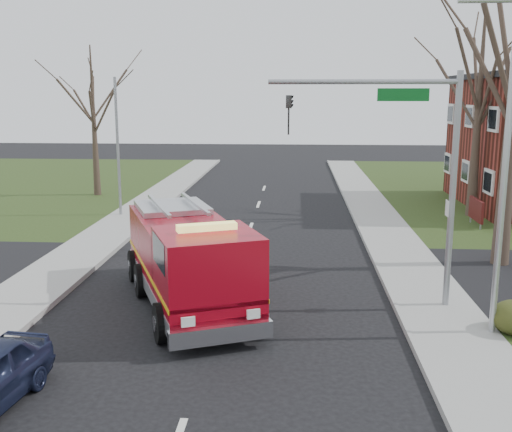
{
  "coord_description": "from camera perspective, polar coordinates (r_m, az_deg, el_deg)",
  "views": [
    {
      "loc": [
        2.09,
        -15.43,
        6.16
      ],
      "look_at": [
        0.73,
        4.95,
        2.0
      ],
      "focal_mm": 42.0,
      "sensor_mm": 36.0,
      "label": 1
    }
  ],
  "objects": [
    {
      "name": "utility_pole_far",
      "position": [
        30.86,
        -13.02,
        6.28
      ],
      "size": [
        0.14,
        0.14,
        7.0
      ],
      "primitive_type": "cylinder",
      "color": "gray",
      "rests_on": "ground"
    },
    {
      "name": "streetlight_pole",
      "position": [
        15.84,
        22.47,
        4.81
      ],
      "size": [
        1.48,
        0.16,
        8.4
      ],
      "color": "#B7BABF",
      "rests_on": "ground"
    },
    {
      "name": "fire_engine",
      "position": [
        17.67,
        -6.43,
        -4.37
      ],
      "size": [
        5.12,
        7.78,
        2.97
      ],
      "rotation": [
        0.0,
        0.0,
        0.39
      ],
      "color": "maroon",
      "rests_on": "ground"
    },
    {
      "name": "health_center_sign",
      "position": [
        29.64,
        20.23,
        0.53
      ],
      "size": [
        0.12,
        2.0,
        1.4
      ],
      "color": "#4A1111",
      "rests_on": "ground"
    },
    {
      "name": "bare_tree_far",
      "position": [
        31.71,
        20.56,
        11.39
      ],
      "size": [
        5.25,
        5.25,
        10.5
      ],
      "color": "#372A20",
      "rests_on": "ground"
    },
    {
      "name": "bare_tree_left",
      "position": [
        37.44,
        -15.27,
        10.2
      ],
      "size": [
        4.5,
        4.5,
        9.0
      ],
      "color": "#372A20",
      "rests_on": "ground"
    },
    {
      "name": "ground",
      "position": [
        16.74,
        -3.68,
        -10.1
      ],
      "size": [
        120.0,
        120.0,
        0.0
      ],
      "primitive_type": "plane",
      "color": "black",
      "rests_on": "ground"
    },
    {
      "name": "traffic_signal_mast",
      "position": [
        17.27,
        14.3,
        6.33
      ],
      "size": [
        5.29,
        0.18,
        6.8
      ],
      "color": "gray",
      "rests_on": "ground"
    },
    {
      "name": "sidewalk_right",
      "position": [
        17.09,
        17.74,
        -9.93
      ],
      "size": [
        2.4,
        80.0,
        0.15
      ],
      "primitive_type": "cube",
      "color": "gray",
      "rests_on": "ground"
    }
  ]
}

